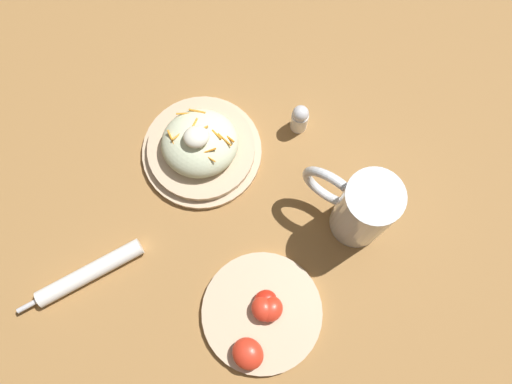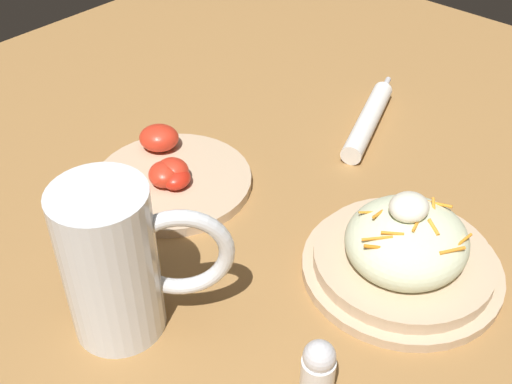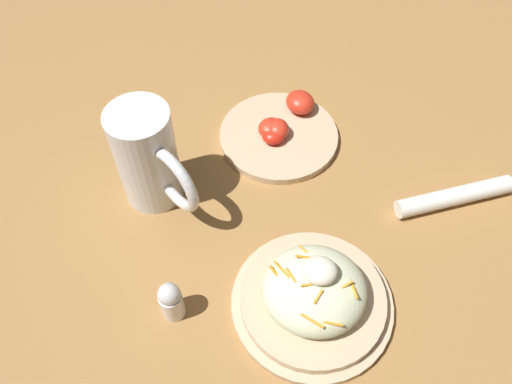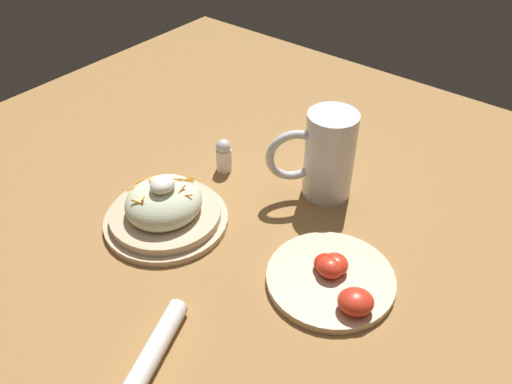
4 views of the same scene
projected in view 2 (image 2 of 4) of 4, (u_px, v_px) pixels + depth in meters
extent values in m
plane|color=#9E703D|center=(301.00, 248.00, 0.72)|extent=(1.43, 1.43, 0.00)
cylinder|color=#D1B28E|center=(401.00, 268.00, 0.69)|extent=(0.21, 0.21, 0.01)
cylinder|color=#D1B28E|center=(403.00, 259.00, 0.68)|extent=(0.19, 0.19, 0.02)
ellipsoid|color=beige|center=(407.00, 241.00, 0.67)|extent=(0.13, 0.13, 0.07)
cylinder|color=orange|center=(439.00, 204.00, 0.67)|extent=(0.01, 0.03, 0.01)
cylinder|color=orange|center=(417.00, 224.00, 0.64)|extent=(0.03, 0.01, 0.01)
cylinder|color=orange|center=(368.00, 212.00, 0.66)|extent=(0.02, 0.02, 0.00)
cylinder|color=orange|center=(379.00, 213.00, 0.65)|extent=(0.03, 0.01, 0.01)
cylinder|color=orange|center=(378.00, 238.00, 0.63)|extent=(0.02, 0.03, 0.01)
cylinder|color=orange|center=(434.00, 227.00, 0.64)|extent=(0.01, 0.02, 0.01)
cylinder|color=orange|center=(374.00, 247.00, 0.63)|extent=(0.02, 0.02, 0.01)
cylinder|color=orange|center=(463.00, 241.00, 0.64)|extent=(0.03, 0.01, 0.00)
cylinder|color=orange|center=(392.00, 233.00, 0.63)|extent=(0.02, 0.02, 0.00)
cylinder|color=orange|center=(452.00, 250.00, 0.62)|extent=(0.03, 0.02, 0.01)
cylinder|color=orange|center=(434.00, 205.00, 0.67)|extent=(0.02, 0.01, 0.01)
ellipsoid|color=white|center=(409.00, 207.00, 0.64)|extent=(0.04, 0.04, 0.02)
cylinder|color=white|center=(110.00, 263.00, 0.59)|extent=(0.09, 0.09, 0.16)
cylinder|color=gold|center=(114.00, 283.00, 0.61)|extent=(0.08, 0.08, 0.11)
cylinder|color=white|center=(104.00, 235.00, 0.57)|extent=(0.08, 0.08, 0.01)
torus|color=white|center=(180.00, 254.00, 0.59)|extent=(0.09, 0.08, 0.10)
cylinder|color=white|center=(368.00, 121.00, 0.90)|extent=(0.18, 0.09, 0.03)
cylinder|color=silver|center=(386.00, 85.00, 0.98)|extent=(0.04, 0.02, 0.01)
cylinder|color=#D1B28E|center=(173.00, 181.00, 0.81)|extent=(0.20, 0.20, 0.01)
ellipsoid|color=red|center=(159.00, 138.00, 0.84)|extent=(0.07, 0.07, 0.03)
ellipsoid|color=red|center=(176.00, 179.00, 0.78)|extent=(0.04, 0.04, 0.02)
ellipsoid|color=red|center=(173.00, 170.00, 0.79)|extent=(0.04, 0.05, 0.03)
ellipsoid|color=red|center=(166.00, 175.00, 0.79)|extent=(0.05, 0.05, 0.03)
ellipsoid|color=red|center=(164.00, 174.00, 0.79)|extent=(0.06, 0.06, 0.03)
cylinder|color=white|center=(317.00, 378.00, 0.56)|extent=(0.03, 0.03, 0.05)
sphere|color=silver|center=(319.00, 356.00, 0.55)|extent=(0.03, 0.03, 0.03)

